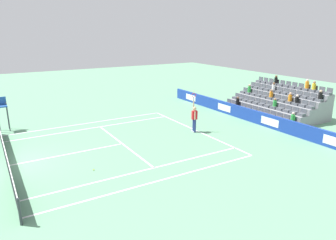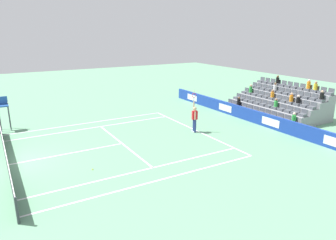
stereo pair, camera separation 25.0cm
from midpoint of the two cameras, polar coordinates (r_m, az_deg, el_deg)
The scene contains 15 objects.
ground_plane at distance 18.32m, azimuth -27.71°, elevation -7.45°, with size 80.00×80.00×0.00m, color #669E77.
line_baseline at distance 22.04m, azimuth 4.56°, elevation -1.79°, with size 10.97×0.10×0.01m, color white.
line_service at distance 19.52m, azimuth -8.74°, elevation -4.30°, with size 8.23×0.10×0.01m, color white.
line_centre_service at distance 18.66m, azimuth -17.89°, elevation -5.90°, with size 0.10×6.40×0.01m, color white.
line_singles_sideline_left at distance 23.07m, azimuth -13.70°, elevation -1.38°, with size 0.10×11.89×0.01m, color white.
line_singles_sideline_right at distance 15.87m, azimuth -4.51°, elevation -9.07°, with size 0.10×11.89×0.01m, color white.
line_doubles_sideline_left at distance 24.33m, azimuth -14.68°, elevation -0.55°, with size 0.10×11.89×0.01m, color white.
line_doubles_sideline_right at distance 14.78m, azimuth -2.08°, elevation -11.03°, with size 0.10×11.89×0.01m, color white.
line_centre_mark at distance 21.98m, azimuth 4.35°, elevation -1.83°, with size 0.10×0.20×0.01m, color white.
sponsor_barrier at distance 24.98m, azimuth 13.82°, elevation 1.08°, with size 19.62×0.22×0.97m.
tennis_net at distance 18.14m, azimuth -27.91°, elevation -6.02°, with size 11.97×0.10×1.07m.
tennis_player at distance 21.32m, azimuth 4.51°, elevation 0.37°, with size 0.51×0.41×2.85m.
umpire_chair at distance 24.37m, azimuth -28.40°, elevation 1.74°, with size 0.70×0.70×2.34m.
stadium_stand at distance 27.47m, azimuth 19.21°, elevation 2.71°, with size 7.44×4.75×3.04m.
loose_tennis_ball at distance 16.21m, azimuth -13.88°, elevation -8.84°, with size 0.07×0.07×0.07m, color #D1E533.
Camera 1 is at (-16.97, 0.47, 6.72)m, focal length 33.28 mm.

